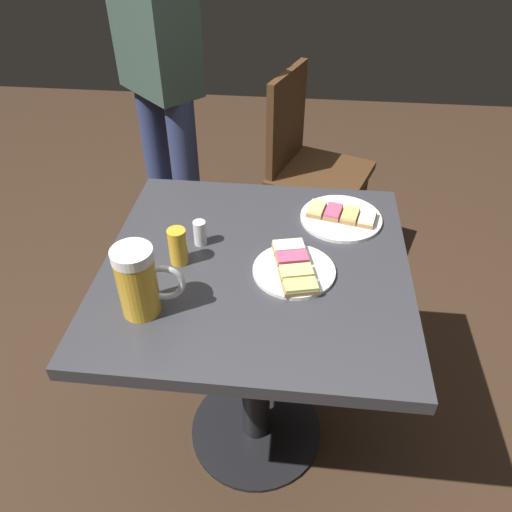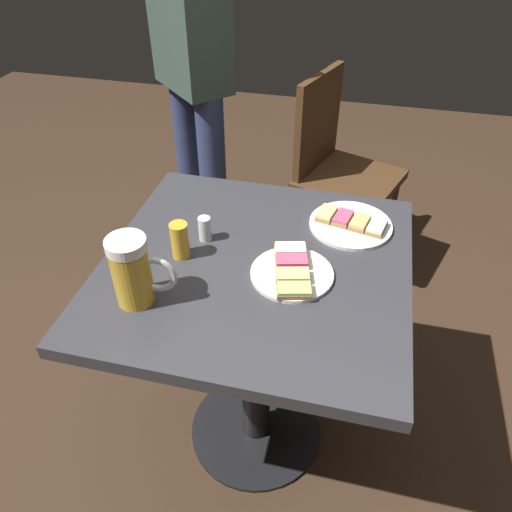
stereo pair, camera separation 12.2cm
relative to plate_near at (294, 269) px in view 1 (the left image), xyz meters
name	(u,v)px [view 1 (the left image)]	position (x,y,z in m)	size (l,w,h in m)	color
ground_plane	(256,429)	(0.10, -0.03, -0.76)	(6.00, 6.00, 0.00)	#382619
cafe_table	(256,308)	(0.10, -0.03, -0.17)	(0.76, 0.75, 0.75)	black
plate_near	(294,269)	(0.00, 0.00, 0.00)	(0.20, 0.21, 0.03)	white
plate_far	(341,217)	(-0.12, -0.24, 0.00)	(0.23, 0.23, 0.03)	white
beer_mug	(139,281)	(0.33, 0.16, 0.07)	(0.15, 0.09, 0.17)	gold
beer_glass_small	(178,246)	(0.29, -0.01, 0.04)	(0.05, 0.05, 0.10)	gold
salt_shaker	(200,233)	(0.25, -0.09, 0.02)	(0.03, 0.03, 0.07)	silver
cafe_chair	(308,161)	(-0.02, -1.00, -0.24)	(0.49, 0.49, 0.89)	#472D19
patron_standing	(160,71)	(0.54, -0.88, 0.16)	(0.36, 0.35, 1.58)	navy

